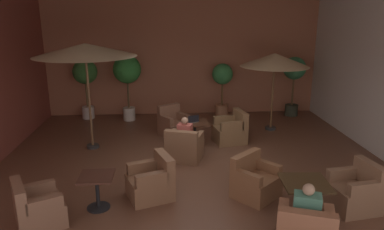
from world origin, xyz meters
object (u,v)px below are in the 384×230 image
potted_tree_left_corner (127,73)px  patron_by_window (307,208)px  potted_tree_mid_left (85,76)px  patio_umbrella_tall_red (85,50)px  iced_drink_cup (190,121)px  cafe_table_front_left (195,127)px  armchair_mid_center_south (255,181)px  armchair_front_left_south (173,125)px  open_laptop (193,120)px  patron_blue_shirt (185,132)px  cafe_table_front_right (97,186)px  armchair_front_right_north (37,208)px  potted_tree_right_corner (294,74)px  armchair_front_left_east (231,131)px  armchair_front_right_east (152,182)px  cafe_table_mid_center (305,189)px  potted_tree_mid_right (222,82)px  armchair_mid_center_east (355,192)px  armchair_front_left_north (184,148)px  patio_umbrella_center_beige (275,60)px

potted_tree_left_corner → patron_by_window: 7.82m
potted_tree_mid_left → patio_umbrella_tall_red: bearing=-76.7°
patron_by_window → iced_drink_cup: size_ratio=6.11×
cafe_table_front_left → armchair_mid_center_south: bearing=-72.1°
armchair_front_left_south → patron_by_window: bearing=-71.3°
open_laptop → armchair_front_left_south: bearing=120.3°
armchair_front_left_south → patron_blue_shirt: bearing=-82.3°
cafe_table_front_left → potted_tree_mid_left: bearing=140.2°
patio_umbrella_tall_red → cafe_table_front_right: bearing=-77.6°
armchair_front_right_north → potted_tree_right_corner: 9.09m
armchair_front_left_south → cafe_table_front_left: bearing=-56.8°
potted_tree_mid_left → patron_blue_shirt: size_ratio=3.11×
armchair_front_left_east → armchair_front_right_east: size_ratio=0.92×
potted_tree_right_corner → potted_tree_mid_left: bearing=178.7°
armchair_front_right_east → potted_tree_mid_left: (-2.32, 5.59, 1.11)m
patio_umbrella_tall_red → iced_drink_cup: bearing=-0.9°
cafe_table_mid_center → patron_blue_shirt: 3.34m
potted_tree_left_corner → potted_tree_mid_right: size_ratio=1.17×
cafe_table_front_right → potted_tree_left_corner: 5.73m
armchair_front_left_south → armchair_front_right_north: (-2.37, -4.45, -0.01)m
potted_tree_mid_right → patron_by_window: 7.15m
iced_drink_cup → armchair_mid_center_east: bearing=-51.2°
potted_tree_left_corner → potted_tree_mid_right: potted_tree_left_corner is taller
armchair_front_left_north → potted_tree_mid_left: (-3.04, 3.78, 1.12)m
armchair_front_left_south → armchair_mid_center_east: size_ratio=1.11×
cafe_table_front_left → potted_tree_right_corner: size_ratio=0.37×
patron_by_window → patron_blue_shirt: bearing=113.7°
armchair_front_right_east → potted_tree_right_corner: (4.61, 5.43, 1.12)m
cafe_table_front_left → patron_blue_shirt: bearing=-109.0°
patio_umbrella_center_beige → patron_blue_shirt: (-2.73, -2.11, -1.41)m
armchair_mid_center_south → open_laptop: bearing=108.9°
armchair_mid_center_south → potted_tree_mid_left: size_ratio=0.54×
patio_umbrella_tall_red → patio_umbrella_center_beige: (5.12, 1.19, -0.45)m
armchair_front_left_south → patron_by_window: patron_by_window is taller
patio_umbrella_center_beige → potted_tree_mid_right: (-1.30, 1.39, -0.87)m
armchair_front_right_east → potted_tree_mid_right: (2.17, 5.34, 0.92)m
cafe_table_front_left → open_laptop: open_laptop is taller
armchair_mid_center_south → patio_umbrella_center_beige: 4.69m
cafe_table_front_right → potted_tree_mid_right: 6.55m
armchair_mid_center_south → armchair_front_left_north: bearing=123.4°
cafe_table_front_left → patron_by_window: size_ratio=1.12×
armchair_front_left_east → armchair_front_right_north: bearing=-136.2°
patron_blue_shirt → armchair_mid_center_east: bearing=-41.0°
cafe_table_mid_center → patron_by_window: patron_by_window is taller
armchair_front_right_north → patron_blue_shirt: size_ratio=1.60×
cafe_table_mid_center → potted_tree_right_corner: (1.95, 6.30, 0.92)m
potted_tree_left_corner → cafe_table_front_left: bearing=-51.6°
potted_tree_mid_right → patron_by_window: bearing=-88.7°
armchair_front_left_east → armchair_front_left_south: (-1.57, 0.67, -0.01)m
armchair_mid_center_east → potted_tree_left_corner: (-4.60, 5.98, 1.23)m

